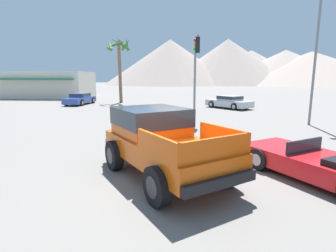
{
  "coord_description": "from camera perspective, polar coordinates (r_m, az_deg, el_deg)",
  "views": [
    {
      "loc": [
        0.38,
        -6.75,
        2.79
      ],
      "look_at": [
        -0.14,
        1.33,
        1.3
      ],
      "focal_mm": 28.0,
      "sensor_mm": 36.0,
      "label": 1
    }
  ],
  "objects": [
    {
      "name": "ground_plane",
      "position": [
        7.32,
        0.45,
        -12.0
      ],
      "size": [
        320.0,
        320.0,
        0.0
      ],
      "primitive_type": "plane",
      "color": "slate"
    },
    {
      "name": "orange_pickup_truck",
      "position": [
        7.6,
        -1.83,
        -2.52
      ],
      "size": [
        4.28,
        4.97,
        1.9
      ],
      "rotation": [
        0.0,
        0.0,
        0.61
      ],
      "color": "#CC4C0C",
      "rests_on": "ground_plane"
    },
    {
      "name": "red_convertible_car",
      "position": [
        8.41,
        30.12,
        -7.31
      ],
      "size": [
        3.8,
        4.64,
        1.05
      ],
      "rotation": [
        0.0,
        0.0,
        0.55
      ],
      "color": "red",
      "rests_on": "ground_plane"
    },
    {
      "name": "parked_car_silver",
      "position": [
        25.18,
        13.14,
        5.15
      ],
      "size": [
        4.23,
        4.45,
        1.17
      ],
      "rotation": [
        0.0,
        0.0,
        0.72
      ],
      "color": "#B7BABF",
      "rests_on": "ground_plane"
    },
    {
      "name": "parked_car_blue",
      "position": [
        29.63,
        -18.58,
        5.66
      ],
      "size": [
        2.08,
        4.69,
        1.19
      ],
      "rotation": [
        0.0,
        0.0,
        3.08
      ],
      "color": "#334C9E",
      "rests_on": "ground_plane"
    },
    {
      "name": "traffic_light_main",
      "position": [
        18.2,
        6.07,
        13.69
      ],
      "size": [
        0.38,
        4.07,
        5.47
      ],
      "rotation": [
        0.0,
        0.0,
        4.71
      ],
      "color": "slate",
      "rests_on": "ground_plane"
    },
    {
      "name": "street_lamp_post",
      "position": [
        17.91,
        29.69,
        15.8
      ],
      "size": [
        0.9,
        0.24,
        8.19
      ],
      "color": "slate",
      "rests_on": "ground_plane"
    },
    {
      "name": "palm_tree_tall",
      "position": [
        30.72,
        -10.54,
        15.21
      ],
      "size": [
        2.91,
        2.84,
        7.28
      ],
      "color": "brown",
      "rests_on": "ground_plane"
    },
    {
      "name": "storefront_building",
      "position": [
        41.78,
        -24.94,
        8.14
      ],
      "size": [
        12.16,
        7.38,
        3.66
      ],
      "color": "beige",
      "rests_on": "ground_plane"
    },
    {
      "name": "distant_mountain_range",
      "position": [
        122.4,
        17.27,
        12.49
      ],
      "size": [
        119.97,
        81.72,
        19.42
      ],
      "color": "gray",
      "rests_on": "ground_plane"
    }
  ]
}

